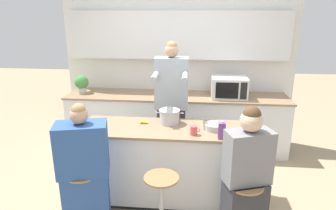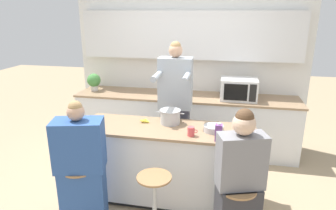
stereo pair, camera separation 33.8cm
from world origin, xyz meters
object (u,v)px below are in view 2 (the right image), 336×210
at_px(bar_stool_leftmost, 82,195).
at_px(fruit_bowl, 214,128).
at_px(kitchen_island, 167,164).
at_px(potted_plant, 94,81).
at_px(person_cooking, 175,114).
at_px(person_wrapped_blanket, 81,169).
at_px(microwave, 239,89).
at_px(person_seated_near, 239,187).
at_px(banana_bunch, 145,121).
at_px(bar_stool_center, 155,204).
at_px(juice_carton, 219,132).
at_px(coffee_cup_near, 191,131).
at_px(cooking_pot, 170,117).

distance_m(bar_stool_leftmost, fruit_bowl, 1.58).
xyz_separation_m(kitchen_island, potted_plant, (-1.55, 1.45, 0.60)).
xyz_separation_m(kitchen_island, person_cooking, (-0.00, 0.52, 0.44)).
relative_size(person_wrapped_blanket, microwave, 2.56).
bearing_deg(person_seated_near, person_wrapped_blanket, 161.69).
relative_size(person_seated_near, banana_bunch, 10.52).
relative_size(bar_stool_center, juice_carton, 3.43).
bearing_deg(potted_plant, coffee_cup_near, -41.24).
xyz_separation_m(bar_stool_leftmost, person_cooking, (0.80, 1.13, 0.58)).
bearing_deg(bar_stool_leftmost, microwave, 51.25).
bearing_deg(juice_carton, banana_bunch, 158.21).
distance_m(kitchen_island, person_cooking, 0.68).
xyz_separation_m(fruit_bowl, microwave, (0.29, 1.40, 0.11)).
bearing_deg(fruit_bowl, person_wrapped_blanket, -154.85).
bearing_deg(potted_plant, microwave, -1.05).
relative_size(bar_stool_center, fruit_bowl, 2.98).
height_order(bar_stool_leftmost, coffee_cup_near, coffee_cup_near).
height_order(person_wrapped_blanket, coffee_cup_near, person_wrapped_blanket).
height_order(bar_stool_center, juice_carton, juice_carton).
xyz_separation_m(person_cooking, potted_plant, (-1.55, 0.93, 0.16)).
height_order(person_wrapped_blanket, juice_carton, person_wrapped_blanket).
height_order(person_cooking, microwave, person_cooking).
relative_size(person_cooking, cooking_pot, 5.57).
distance_m(bar_stool_leftmost, juice_carton, 1.58).
height_order(bar_stool_leftmost, person_cooking, person_cooking).
bearing_deg(person_seated_near, fruit_bowl, 96.66).
xyz_separation_m(bar_stool_center, juice_carton, (0.59, 0.37, 0.68)).
bearing_deg(person_cooking, bar_stool_leftmost, -126.36).
xyz_separation_m(fruit_bowl, coffee_cup_near, (-0.23, -0.18, 0.02)).
relative_size(person_seated_near, potted_plant, 4.82).
xyz_separation_m(coffee_cup_near, potted_plant, (-1.85, 1.62, 0.10)).
distance_m(bar_stool_center, person_wrapped_blanket, 0.83).
bearing_deg(person_wrapped_blanket, coffee_cup_near, 7.53).
bearing_deg(cooking_pot, kitchen_island, -94.34).
relative_size(person_cooking, coffee_cup_near, 17.15).
xyz_separation_m(person_seated_near, coffee_cup_near, (-0.51, 0.43, 0.33)).
relative_size(person_seated_near, coffee_cup_near, 13.04).
bearing_deg(fruit_bowl, cooking_pot, 164.86).
distance_m(person_cooking, banana_bunch, 0.50).
height_order(person_seated_near, juice_carton, person_seated_near).
height_order(coffee_cup_near, microwave, microwave).
bearing_deg(potted_plant, juice_carton, -38.25).
height_order(bar_stool_leftmost, fruit_bowl, fruit_bowl).
bearing_deg(kitchen_island, fruit_bowl, 0.10).
xyz_separation_m(kitchen_island, coffee_cup_near, (0.30, -0.18, 0.51)).
distance_m(fruit_bowl, potted_plant, 2.53).
height_order(cooking_pot, coffee_cup_near, cooking_pot).
bearing_deg(bar_stool_leftmost, juice_carton, 14.82).
distance_m(kitchen_island, banana_bunch, 0.57).
bearing_deg(microwave, juice_carton, -97.90).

